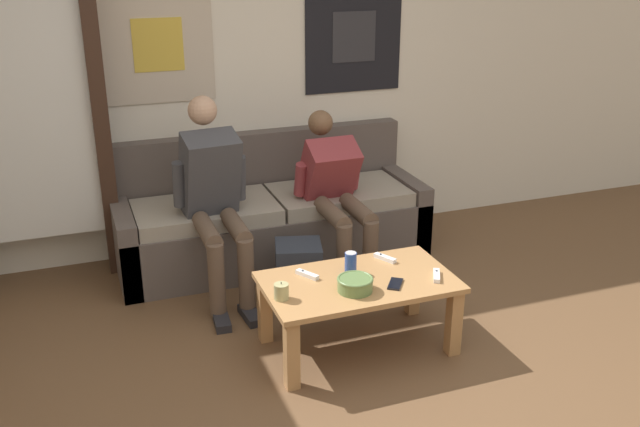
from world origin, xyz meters
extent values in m
cube|color=silver|center=(0.00, 2.47, 1.27)|extent=(10.00, 0.05, 2.55)
cube|color=beige|center=(-0.53, 2.44, 1.49)|extent=(0.73, 0.01, 0.77)
cube|color=gold|center=(-0.53, 2.43, 1.49)|extent=(0.33, 0.01, 0.35)
cube|color=black|center=(0.87, 2.44, 1.48)|extent=(0.74, 0.01, 0.80)
cube|color=#2D2D33|center=(0.87, 2.43, 1.48)|extent=(0.33, 0.01, 0.36)
cube|color=#382319|center=(-0.96, 2.25, 1.02)|extent=(0.10, 0.10, 2.05)
cube|color=silver|center=(-1.41, 2.27, 1.13)|extent=(0.82, 0.02, 1.64)
cube|color=#564C47|center=(0.11, 2.38, 0.43)|extent=(2.15, 0.13, 0.85)
cube|color=#564C47|center=(0.11, 2.01, 0.19)|extent=(2.15, 0.61, 0.39)
cube|color=#564C47|center=(-0.91, 2.01, 0.25)|extent=(0.12, 0.61, 0.51)
cube|color=#564C47|center=(1.13, 2.01, 0.25)|extent=(0.12, 0.61, 0.51)
cube|color=gray|center=(-0.37, 2.01, 0.44)|extent=(0.94, 0.57, 0.10)
cube|color=gray|center=(0.59, 2.01, 0.44)|extent=(0.94, 0.57, 0.10)
cube|color=#B27F4C|center=(0.22, 0.77, 0.40)|extent=(1.04, 0.60, 0.03)
cube|color=#B27F4C|center=(-0.25, 1.01, 0.19)|extent=(0.07, 0.07, 0.39)
cube|color=#B27F4C|center=(0.68, 1.01, 0.19)|extent=(0.07, 0.07, 0.39)
cube|color=#B27F4C|center=(-0.25, 0.53, 0.19)|extent=(0.07, 0.07, 0.39)
cube|color=#B27F4C|center=(0.68, 0.53, 0.19)|extent=(0.07, 0.07, 0.39)
cylinder|color=brown|center=(-0.45, 1.56, 0.49)|extent=(0.11, 0.42, 0.11)
cylinder|color=brown|center=(-0.45, 1.35, 0.26)|extent=(0.10, 0.10, 0.46)
cube|color=#232328|center=(-0.45, 1.28, 0.03)|extent=(0.11, 0.25, 0.05)
cylinder|color=brown|center=(-0.27, 1.56, 0.49)|extent=(0.11, 0.42, 0.11)
cylinder|color=brown|center=(-0.27, 1.35, 0.26)|extent=(0.10, 0.10, 0.46)
cube|color=#232328|center=(-0.27, 1.28, 0.03)|extent=(0.11, 0.25, 0.05)
cube|color=#3F3F44|center=(-0.36, 1.84, 0.75)|extent=(0.37, 0.39, 0.58)
sphere|color=tan|center=(-0.36, 1.95, 1.14)|extent=(0.18, 0.18, 0.18)
cylinder|color=#3F3F44|center=(-0.55, 1.85, 0.71)|extent=(0.08, 0.12, 0.31)
cylinder|color=#3F3F44|center=(-0.16, 1.85, 0.71)|extent=(0.08, 0.12, 0.31)
cylinder|color=brown|center=(0.37, 1.56, 0.49)|extent=(0.11, 0.41, 0.11)
cylinder|color=brown|center=(0.37, 1.35, 0.26)|extent=(0.10, 0.10, 0.46)
cube|color=#232328|center=(0.37, 1.28, 0.03)|extent=(0.11, 0.25, 0.05)
cylinder|color=brown|center=(0.55, 1.56, 0.49)|extent=(0.11, 0.41, 0.11)
cylinder|color=brown|center=(0.55, 1.35, 0.26)|extent=(0.10, 0.10, 0.46)
cube|color=#232328|center=(0.55, 1.28, 0.03)|extent=(0.11, 0.25, 0.05)
cube|color=maroon|center=(0.46, 1.87, 0.68)|extent=(0.35, 0.40, 0.48)
sphere|color=brown|center=(0.46, 2.03, 0.97)|extent=(0.17, 0.17, 0.17)
cylinder|color=maroon|center=(0.26, 1.89, 0.63)|extent=(0.08, 0.14, 0.25)
cylinder|color=maroon|center=(0.65, 1.89, 0.63)|extent=(0.08, 0.14, 0.25)
cube|color=#282D38|center=(0.08, 1.39, 0.20)|extent=(0.34, 0.33, 0.39)
cube|color=#282D38|center=(0.04, 1.27, 0.11)|extent=(0.21, 0.14, 0.18)
cylinder|color=#607F47|center=(0.15, 0.66, 0.45)|extent=(0.19, 0.19, 0.07)
torus|color=#607F47|center=(0.15, 0.66, 0.48)|extent=(0.19, 0.19, 0.02)
cylinder|color=tan|center=(-0.24, 0.71, 0.46)|extent=(0.08, 0.08, 0.08)
cylinder|color=black|center=(-0.24, 0.71, 0.51)|extent=(0.00, 0.00, 0.01)
cylinder|color=#28479E|center=(0.21, 0.86, 0.48)|extent=(0.07, 0.07, 0.12)
cylinder|color=silver|center=(0.21, 0.86, 0.54)|extent=(0.06, 0.06, 0.00)
cube|color=white|center=(-0.03, 0.90, 0.43)|extent=(0.10, 0.14, 0.02)
cylinder|color=#333842|center=(-0.05, 0.93, 0.44)|extent=(0.01, 0.01, 0.00)
cube|color=white|center=(0.63, 0.65, 0.43)|extent=(0.10, 0.14, 0.02)
cylinder|color=#333842|center=(0.64, 0.68, 0.44)|extent=(0.01, 0.01, 0.00)
cube|color=white|center=(0.46, 0.95, 0.43)|extent=(0.10, 0.14, 0.02)
cylinder|color=#333842|center=(0.44, 0.98, 0.44)|extent=(0.01, 0.01, 0.00)
cube|color=black|center=(0.38, 0.65, 0.42)|extent=(0.13, 0.15, 0.01)
cube|color=black|center=(0.38, 0.65, 0.43)|extent=(0.12, 0.14, 0.00)
camera|label=1|loc=(-1.18, -2.41, 2.16)|focal=40.00mm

